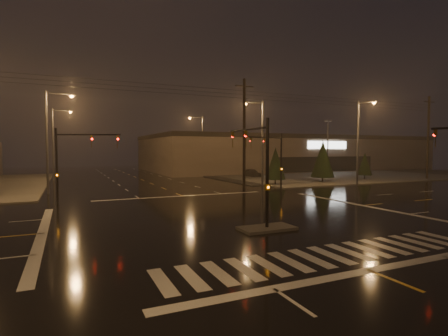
{
  "coord_description": "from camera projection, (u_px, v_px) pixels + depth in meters",
  "views": [
    {
      "loc": [
        -9.75,
        -20.01,
        4.3
      ],
      "look_at": [
        0.48,
        2.69,
        3.0
      ],
      "focal_mm": 28.0,
      "sensor_mm": 36.0,
      "label": 1
    }
  ],
  "objects": [
    {
      "name": "retail_building",
      "position": [
        285.0,
        152.0,
        78.48
      ],
      "size": [
        60.2,
        28.3,
        7.2
      ],
      "color": "brown",
      "rests_on": "ground"
    },
    {
      "name": "conifer_0",
      "position": [
        275.0,
        163.0,
        42.53
      ],
      "size": [
        2.48,
        2.48,
        4.58
      ],
      "color": "black",
      "rests_on": "ground"
    },
    {
      "name": "streetlight_2",
      "position": [
        55.0,
        139.0,
        48.51
      ],
      "size": [
        2.77,
        0.32,
        10.0
      ],
      "color": "#38383A",
      "rests_on": "ground"
    },
    {
      "name": "signal_mast_nw",
      "position": [
        70.0,
        156.0,
        27.58
      ],
      "size": [
        4.84,
        1.86,
        6.0
      ],
      "color": "black",
      "rests_on": "ground"
    },
    {
      "name": "stop_bar_near",
      "position": [
        369.0,
        270.0,
        12.43
      ],
      "size": [
        16.0,
        0.5,
        0.01
      ],
      "primitive_type": "cube",
      "color": "beige",
      "rests_on": "ground"
    },
    {
      "name": "streetlight_4",
      "position": [
        201.0,
        141.0,
        59.51
      ],
      "size": [
        2.77,
        0.32,
        10.0
      ],
      "color": "#38383A",
      "rests_on": "ground"
    },
    {
      "name": "conifer_2",
      "position": [
        365.0,
        164.0,
        49.65
      ],
      "size": [
        2.06,
        2.06,
        3.91
      ],
      "color": "black",
      "rests_on": "ground"
    },
    {
      "name": "signal_mast_median",
      "position": [
        259.0,
        160.0,
        19.46
      ],
      "size": [
        0.25,
        4.59,
        6.0
      ],
      "color": "black",
      "rests_on": "ground"
    },
    {
      "name": "streetlight_1",
      "position": [
        50.0,
        134.0,
        33.94
      ],
      "size": [
        2.77,
        0.32,
        10.0
      ],
      "color": "#38383A",
      "rests_on": "ground"
    },
    {
      "name": "utility_pole_2",
      "position": [
        428.0,
        137.0,
        50.47
      ],
      "size": [
        2.2,
        0.32,
        12.0
      ],
      "color": "black",
      "rests_on": "ground"
    },
    {
      "name": "signal_mast_ne",
      "position": [
        275.0,
        155.0,
        35.37
      ],
      "size": [
        4.84,
        1.86,
        6.0
      ],
      "color": "black",
      "rests_on": "ground"
    },
    {
      "name": "streetlight_3",
      "position": [
        260.0,
        137.0,
        41.3
      ],
      "size": [
        2.77,
        0.32,
        10.0
      ],
      "color": "#38383A",
      "rests_on": "ground"
    },
    {
      "name": "streetlight_6",
      "position": [
        360.0,
        137.0,
        41.35
      ],
      "size": [
        0.32,
        2.77,
        10.0
      ],
      "color": "#38383A",
      "rests_on": "ground"
    },
    {
      "name": "utility_pole_1",
      "position": [
        244.0,
        133.0,
        38.16
      ],
      "size": [
        2.2,
        0.32,
        12.0
      ],
      "color": "black",
      "rests_on": "ground"
    },
    {
      "name": "sidewalk_ne",
      "position": [
        312.0,
        174.0,
        62.07
      ],
      "size": [
        36.0,
        36.0,
        0.12
      ],
      "primitive_type": "cube",
      "color": "#494641",
      "rests_on": "ground"
    },
    {
      "name": "median_island",
      "position": [
        267.0,
        228.0,
        18.8
      ],
      "size": [
        3.0,
        1.6,
        0.15
      ],
      "primitive_type": "cube",
      "color": "#494641",
      "rests_on": "ground"
    },
    {
      "name": "ground",
      "position": [
        234.0,
        217.0,
        22.45
      ],
      "size": [
        140.0,
        140.0,
        0.0
      ],
      "primitive_type": "plane",
      "color": "black",
      "rests_on": "ground"
    },
    {
      "name": "conifer_1",
      "position": [
        323.0,
        159.0,
        45.88
      ],
      "size": [
        3.07,
        3.07,
        5.49
      ],
      "color": "black",
      "rests_on": "ground"
    },
    {
      "name": "car_parked",
      "position": [
        252.0,
        173.0,
        55.08
      ],
      "size": [
        1.65,
        3.94,
        1.33
      ],
      "primitive_type": "imported",
      "rotation": [
        0.0,
        0.0,
        0.02
      ],
      "color": "black",
      "rests_on": "ground"
    },
    {
      "name": "parking_lot",
      "position": [
        342.0,
        174.0,
        62.3
      ],
      "size": [
        50.0,
        24.0,
        0.08
      ],
      "primitive_type": "cube",
      "color": "black",
      "rests_on": "ground"
    },
    {
      "name": "stop_bar_far",
      "position": [
        183.0,
        196.0,
        32.46
      ],
      "size": [
        16.0,
        0.5,
        0.01
      ],
      "primitive_type": "cube",
      "color": "beige",
      "rests_on": "ground"
    },
    {
      "name": "crosswalk",
      "position": [
        331.0,
        255.0,
        14.25
      ],
      "size": [
        15.0,
        2.6,
        0.01
      ],
      "primitive_type": "cube",
      "color": "beige",
      "rests_on": "ground"
    }
  ]
}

